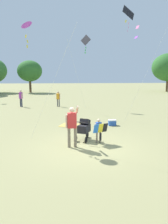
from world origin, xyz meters
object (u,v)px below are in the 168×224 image
at_px(picnic_blanket, 72,125).
at_px(kite_green_novelty, 129,16).
at_px(kite_adult_black, 27,27).
at_px(person_red_shirt, 58,98).
at_px(cooler_box, 112,123).
at_px(kite_orange_delta, 85,42).
at_px(stroller, 84,127).
at_px(child_with_butterfly_kite, 99,129).
at_px(person_adult_flyer, 72,123).
at_px(person_sitting_far, 21,97).

bearing_deg(picnic_blanket, kite_green_novelty, 17.73).
bearing_deg(kite_green_novelty, kite_adult_black, -147.72).
xyz_separation_m(person_red_shirt, cooler_box, (3.54, -7.81, -0.68)).
bearing_deg(person_red_shirt, kite_adult_black, -95.17).
distance_m(kite_orange_delta, cooler_box, 9.08).
relative_size(stroller, cooler_box, 2.45).
height_order(child_with_butterfly_kite, kite_orange_delta, kite_orange_delta).
xyz_separation_m(child_with_butterfly_kite, person_adult_flyer, (-1.21, -0.48, 0.38)).
bearing_deg(picnic_blanket, kite_adult_black, -130.18).
height_order(kite_adult_black, person_sitting_far, kite_adult_black).
bearing_deg(person_sitting_far, child_with_butterfly_kite, -63.18).
relative_size(stroller, kite_orange_delta, 0.17).
relative_size(person_adult_flyer, person_sitting_far, 1.14).
relative_size(stroller, kite_green_novelty, 0.15).
bearing_deg(person_red_shirt, kite_green_novelty, -54.04).
bearing_deg(person_adult_flyer, kite_green_novelty, 53.94).
distance_m(child_with_butterfly_kite, person_adult_flyer, 1.36).
bearing_deg(stroller, cooler_box, 55.59).
bearing_deg(child_with_butterfly_kite, person_red_shirt, 101.37).
height_order(child_with_butterfly_kite, person_red_shirt, person_red_shirt).
bearing_deg(kite_adult_black, kite_green_novelty, 32.28).
relative_size(child_with_butterfly_kite, kite_green_novelty, 0.15).
bearing_deg(kite_adult_black, picnic_blanket, 49.82).
relative_size(child_with_butterfly_kite, person_sitting_far, 0.70).
relative_size(kite_orange_delta, cooler_box, 14.45).
height_order(stroller, picnic_blanket, stroller).
height_order(stroller, person_red_shirt, person_red_shirt).
distance_m(stroller, person_sitting_far, 11.91).
bearing_deg(stroller, picnic_blanket, 99.57).
height_order(kite_orange_delta, person_sitting_far, kite_orange_delta).
bearing_deg(child_with_butterfly_kite, cooler_box, 68.66).
bearing_deg(person_sitting_far, picnic_blanket, -59.61).
xyz_separation_m(stroller, kite_orange_delta, (0.86, 9.87, 5.17)).
distance_m(kite_orange_delta, person_sitting_far, 7.72).
bearing_deg(stroller, person_red_shirt, 98.68).
relative_size(kite_orange_delta, person_sitting_far, 4.08).
bearing_deg(child_with_butterfly_kite, person_adult_flyer, -158.37).
height_order(stroller, kite_adult_black, kite_adult_black).
height_order(stroller, kite_orange_delta, kite_orange_delta).
bearing_deg(person_adult_flyer, cooler_box, 56.59).
relative_size(child_with_butterfly_kite, person_red_shirt, 0.77).
distance_m(stroller, kite_green_novelty, 7.87).
distance_m(stroller, person_red_shirt, 10.74).
xyz_separation_m(child_with_butterfly_kite, stroller, (-0.62, 0.52, -0.06)).
relative_size(kite_orange_delta, person_red_shirt, 4.49).
height_order(person_red_shirt, cooler_box, person_red_shirt).
bearing_deg(stroller, kite_orange_delta, 85.04).
distance_m(child_with_butterfly_kite, person_red_shirt, 11.36).
xyz_separation_m(kite_orange_delta, person_sitting_far, (-5.94, 0.89, -4.84)).
xyz_separation_m(person_adult_flyer, kite_green_novelty, (3.71, 5.09, 5.52)).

